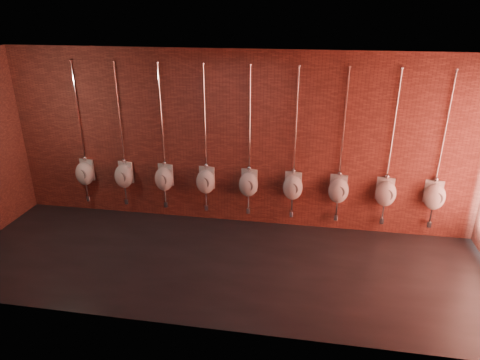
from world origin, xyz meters
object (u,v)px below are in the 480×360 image
Objects in this scene: urinal_3 at (206,180)px; urinal_1 at (124,175)px; urinal_0 at (85,172)px; urinal_2 at (164,178)px; urinal_4 at (249,183)px; urinal_5 at (293,186)px; urinal_7 at (386,192)px; urinal_8 at (434,196)px; urinal_6 at (338,189)px.

urinal_1 is at bearing 180.00° from urinal_3.
urinal_2 is at bearing 0.00° from urinal_0.
urinal_4 is (3.22, 0.00, 0.00)m from urinal_0.
urinal_3 is at bearing 180.00° from urinal_5.
urinal_0 and urinal_7 have the same top height.
urinal_5 is 1.00× the size of urinal_8.
urinal_0 and urinal_4 have the same top height.
urinal_0 is 1.00× the size of urinal_5.
urinal_3 is (2.42, 0.00, 0.00)m from urinal_0.
urinal_1 and urinal_2 have the same top height.
urinal_8 is (5.64, 0.00, 0.00)m from urinal_1.
urinal_0 and urinal_2 have the same top height.
urinal_4 and urinal_6 have the same top height.
urinal_6 is at bearing 0.00° from urinal_2.
urinal_0 and urinal_8 have the same top height.
urinal_2 is 1.00× the size of urinal_7.
urinal_3 is at bearing 180.00° from urinal_4.
urinal_4 is at bearing 180.00° from urinal_8.
urinal_2 is 1.00× the size of urinal_6.
urinal_2 is at bearing 180.00° from urinal_5.
urinal_2 is 1.00× the size of urinal_3.
urinal_2 and urinal_6 have the same top height.
urinal_5 is (4.03, 0.00, 0.00)m from urinal_0.
urinal_0 is 2.42m from urinal_3.
urinal_4 is at bearing 0.00° from urinal_0.
urinal_0 is 6.44m from urinal_8.
urinal_3 and urinal_5 have the same top height.
urinal_4 is at bearing 0.00° from urinal_1.
urinal_5 is 1.00× the size of urinal_6.
urinal_3 is at bearing 0.00° from urinal_0.
urinal_7 is (3.22, 0.00, 0.00)m from urinal_3.
urinal_3 is at bearing 180.00° from urinal_7.
urinal_8 is at bearing 0.00° from urinal_0.
urinal_7 is at bearing 0.00° from urinal_6.
urinal_2 is 1.00× the size of urinal_5.
urinal_5 is at bearing 0.00° from urinal_4.
urinal_6 is at bearing 0.00° from urinal_5.
urinal_1 is 1.00× the size of urinal_6.
urinal_5 is (3.22, 0.00, 0.00)m from urinal_1.
urinal_0 is 1.00× the size of urinal_4.
urinal_0 and urinal_5 have the same top height.
urinal_6 is (0.81, 0.00, 0.00)m from urinal_5.
urinal_5 is at bearing 180.00° from urinal_8.
urinal_4 is 3.22m from urinal_8.
urinal_1 is at bearing 180.00° from urinal_6.
urinal_8 is (2.42, 0.00, 0.00)m from urinal_5.
urinal_4 is 0.81m from urinal_5.
urinal_4 is (0.81, 0.00, 0.00)m from urinal_3.
urinal_1 and urinal_6 have the same top height.
urinal_6 is 1.00× the size of urinal_7.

